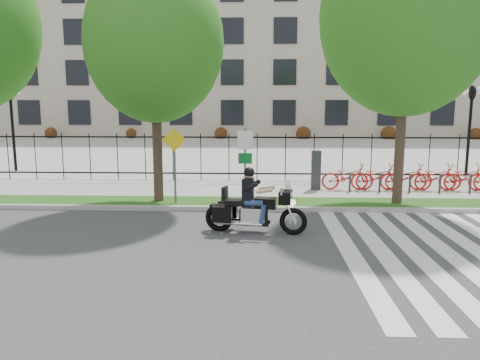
{
  "coord_description": "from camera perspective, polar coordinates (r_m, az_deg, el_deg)",
  "views": [
    {
      "loc": [
        0.06,
        -10.54,
        3.44
      ],
      "look_at": [
        -0.48,
        3.0,
        1.19
      ],
      "focal_mm": 35.0,
      "sensor_mm": 36.0,
      "label": 1
    }
  ],
  "objects": [
    {
      "name": "sign_pole_warning",
      "position": [
        15.47,
        -7.99,
        3.01
      ],
      "size": [
        0.78,
        0.09,
        2.49
      ],
      "color": "#59595B",
      "rests_on": "grass_verge"
    },
    {
      "name": "sign_pole_regulatory",
      "position": [
        15.22,
        0.63,
        2.99
      ],
      "size": [
        0.5,
        0.09,
        2.5
      ],
      "color": "#59595B",
      "rests_on": "grass_verge"
    },
    {
      "name": "bike_share_station",
      "position": [
        18.96,
        20.97,
        0.36
      ],
      "size": [
        7.85,
        0.88,
        1.5
      ],
      "color": "#2D2D33",
      "rests_on": "sidewalk"
    },
    {
      "name": "street_tree_2",
      "position": [
        16.39,
        19.69,
        18.32
      ],
      "size": [
        5.49,
        5.49,
        9.14
      ],
      "color": "#36251D",
      "rests_on": "grass_verge"
    },
    {
      "name": "plaza",
      "position": [
        35.7,
        2.18,
        3.94
      ],
      "size": [
        80.0,
        34.0,
        0.1
      ],
      "primitive_type": "cube",
      "color": "#A7A49C",
      "rests_on": "ground"
    },
    {
      "name": "grass_verge",
      "position": [
        15.85,
        2.02,
        -2.86
      ],
      "size": [
        60.0,
        1.5,
        0.15
      ],
      "primitive_type": "cube",
      "color": "#204C13",
      "rests_on": "ground"
    },
    {
      "name": "sidewalk",
      "position": [
        18.3,
        2.06,
        -1.2
      ],
      "size": [
        60.0,
        3.5,
        0.15
      ],
      "primitive_type": "cube",
      "color": "#A7A49C",
      "rests_on": "ground"
    },
    {
      "name": "crosswalk_stripes",
      "position": [
        12.07,
        25.71,
        -8.08
      ],
      "size": [
        5.7,
        8.0,
        0.01
      ],
      "primitive_type": null,
      "color": "silver",
      "rests_on": "ground"
    },
    {
      "name": "iron_fence",
      "position": [
        19.87,
        2.1,
        2.78
      ],
      "size": [
        30.0,
        0.06,
        2.0
      ],
      "primitive_type": null,
      "color": "black",
      "rests_on": "sidewalk"
    },
    {
      "name": "ground",
      "position": [
        11.09,
        1.89,
        -8.67
      ],
      "size": [
        120.0,
        120.0,
        0.0
      ],
      "primitive_type": "plane",
      "color": "#343436",
      "rests_on": "ground"
    },
    {
      "name": "lamp_post_right",
      "position": [
        24.64,
        26.35,
        7.89
      ],
      "size": [
        1.06,
        0.7,
        4.25
      ],
      "color": "black",
      "rests_on": "ground"
    },
    {
      "name": "motorcycle_rider",
      "position": [
        12.45,
        1.81,
        -3.27
      ],
      "size": [
        2.75,
        1.03,
        2.13
      ],
      "color": "black",
      "rests_on": "ground"
    },
    {
      "name": "curb",
      "position": [
        15.02,
        2.01,
        -3.54
      ],
      "size": [
        60.0,
        0.2,
        0.15
      ],
      "primitive_type": "cube",
      "color": "#9D9C94",
      "rests_on": "ground"
    },
    {
      "name": "lamp_post_left",
      "position": [
        25.57,
        -26.13,
        7.93
      ],
      "size": [
        1.06,
        0.7,
        4.25
      ],
      "color": "black",
      "rests_on": "ground"
    },
    {
      "name": "street_tree_1",
      "position": [
        15.97,
        -10.39,
        16.15
      ],
      "size": [
        4.51,
        4.51,
        7.81
      ],
      "color": "#36251D",
      "rests_on": "grass_verge"
    },
    {
      "name": "office_building",
      "position": [
        55.84,
        2.29,
        16.1
      ],
      "size": [
        60.0,
        21.9,
        20.15
      ],
      "color": "#A89E88",
      "rests_on": "ground"
    }
  ]
}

